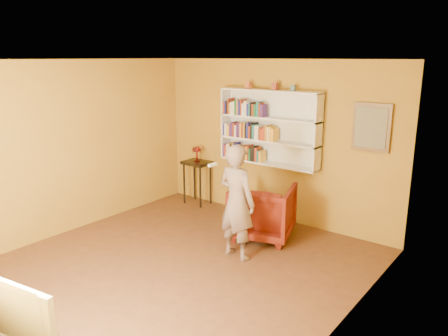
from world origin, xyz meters
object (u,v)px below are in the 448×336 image
at_px(ruby_lustre, 197,151).
at_px(person, 237,202).
at_px(console_table, 197,169).
at_px(armchair, 263,211).
at_px(bookshelf, 271,128).
at_px(television, 21,308).

distance_m(ruby_lustre, person, 2.40).
bearing_deg(console_table, armchair, -17.74).
bearing_deg(ruby_lustre, armchair, -17.74).
bearing_deg(console_table, ruby_lustre, -38.66).
xyz_separation_m(bookshelf, person, (0.44, -1.56, -0.79)).
relative_size(bookshelf, person, 1.12).
xyz_separation_m(bookshelf, television, (0.53, -4.66, -0.84)).
bearing_deg(bookshelf, ruby_lustre, -173.93).
height_order(person, television, person).
height_order(ruby_lustre, television, ruby_lustre).
bearing_deg(person, armchair, -78.32).
distance_m(bookshelf, armchair, 1.44).
bearing_deg(armchair, television, 74.42).
bearing_deg(person, bookshelf, -68.85).
xyz_separation_m(ruby_lustre, armchair, (1.85, -0.59, -0.61)).
distance_m(bookshelf, ruby_lustre, 1.61).
relative_size(console_table, person, 0.51).
relative_size(armchair, television, 0.92).
bearing_deg(person, television, 97.02).
relative_size(ruby_lustre, armchair, 0.30).
bearing_deg(armchair, bookshelf, -83.17).
bearing_deg(ruby_lustre, television, -65.67).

